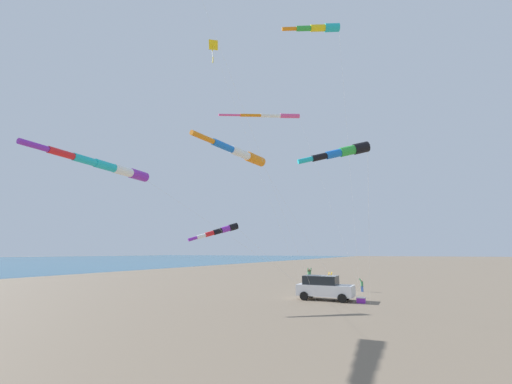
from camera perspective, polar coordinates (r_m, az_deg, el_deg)
name	(u,v)px	position (r m, az deg, el deg)	size (l,w,h in m)	color
ground_plane	(333,292)	(32.87, 13.44, -16.77)	(600.00, 600.00, 0.00)	#756654
parked_car	(324,287)	(27.03, 11.96, -16.19)	(4.30, 2.08, 1.85)	silver
cooler_box	(361,300)	(26.19, 18.10, -17.73)	(0.62, 0.42, 0.42)	purple
person_adult_flyer	(309,276)	(38.18, 9.42, -14.40)	(0.62, 0.69, 1.96)	gold
person_child_green_jacket	(362,284)	(33.38, 18.23, -15.29)	(0.39, 0.31, 1.22)	#335199
person_child_grey_jacket	(330,280)	(34.46, 12.91, -14.91)	(0.60, 0.62, 1.73)	#8E6B9E
kite_delta_checkered_midright	(213,47)	(31.11, -7.59, 24.07)	(3.92, 13.13, 21.82)	yellow
kite_windsock_green_low_center	(220,231)	(23.37, -6.33, -6.85)	(3.72, 13.80, 5.82)	black
kite_windsock_long_streamer_left	(319,28)	(28.28, 11.10, 26.56)	(4.11, 14.12, 21.14)	#1EB7C6
kite_windsock_black_fish_shape	(241,154)	(20.32, -2.60, 6.82)	(3.58, 18.07, 10.11)	orange
kite_windsock_striped_overhead	(111,167)	(19.29, -24.28, 3.99)	(9.17, 17.35, 8.56)	purple
kite_windsock_small_distant	(272,116)	(30.18, 2.91, 13.33)	(9.81, 8.43, 16.52)	#EF4C93
kite_windsock_magenta_far_left	(343,152)	(15.92, 15.19, 6.84)	(3.16, 10.46, 8.93)	black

